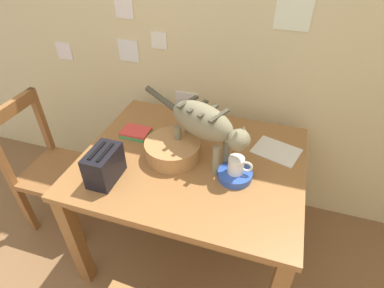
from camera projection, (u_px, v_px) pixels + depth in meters
name	position (u px, v px, depth m)	size (l,w,h in m)	color
wall_rear	(215.00, 30.00, 1.85)	(4.45, 0.11, 2.50)	beige
dining_table	(192.00, 171.00, 1.71)	(1.18, 0.96, 0.76)	#976334
cat	(205.00, 124.00, 1.50)	(0.62, 0.31, 0.34)	#7E7759
saucer_bowl	(235.00, 175.00, 1.53)	(0.17, 0.17, 0.04)	#2D51B7
coffee_mug	(237.00, 165.00, 1.49)	(0.12, 0.08, 0.09)	white
magazine	(276.00, 151.00, 1.70)	(0.24, 0.18, 0.01)	silver
book_stack	(136.00, 133.00, 1.82)	(0.17, 0.12, 0.03)	#44A655
wicker_basket	(173.00, 149.00, 1.64)	(0.30, 0.30, 0.10)	#AD7A46
toaster	(104.00, 165.00, 1.48)	(0.12, 0.20, 0.18)	black
wooden_chair_far	(52.00, 168.00, 2.05)	(0.43, 0.43, 0.93)	#925E32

